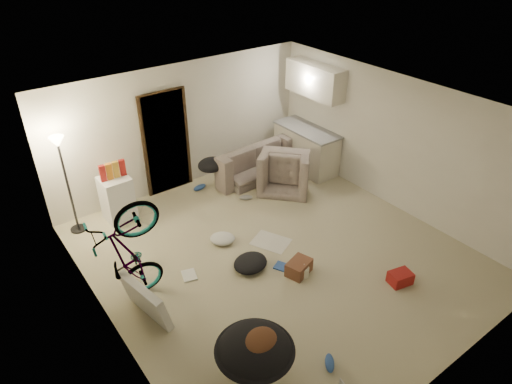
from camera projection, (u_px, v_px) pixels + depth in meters
floor at (276, 254)px, 7.57m from camera, size 5.50×6.00×0.02m
ceiling at (281, 111)px, 6.25m from camera, size 5.50×6.00×0.02m
wall_back at (182, 126)px, 8.97m from camera, size 5.50×0.02×2.50m
wall_front at (456, 307)px, 4.85m from camera, size 5.50×0.02×2.50m
wall_left at (101, 260)px, 5.50m from camera, size 0.02×6.00×2.50m
wall_right at (396, 143)px, 8.32m from camera, size 0.02×6.00×2.50m
doorway at (166, 143)px, 8.86m from camera, size 0.85×0.10×2.04m
door_trim at (166, 143)px, 8.84m from camera, size 0.97×0.04×2.10m
floor_lamp at (63, 165)px, 7.47m from camera, size 0.28×0.28×1.81m
kitchen_counter at (306, 149)px, 9.94m from camera, size 0.60×1.50×0.88m
counter_top at (307, 130)px, 9.70m from camera, size 0.64×1.54×0.04m
kitchen_uppers at (315, 80)px, 9.22m from camera, size 0.38×1.40×0.65m
sofa at (250, 163)px, 9.73m from camera, size 1.91×0.83×0.55m
armchair at (286, 171)px, 9.33m from camera, size 1.31×1.32×0.65m
bicycle at (132, 276)px, 6.41m from camera, size 1.85×0.98×1.02m
mini_fridge at (117, 199)px, 8.24m from camera, size 0.52×0.52×0.85m
snack_box_0 at (103, 173)px, 7.85m from camera, size 0.10×0.08×0.30m
snack_box_1 at (109, 171)px, 7.92m from camera, size 0.10×0.07×0.30m
snack_box_2 at (116, 169)px, 7.98m from camera, size 0.11×0.08×0.30m
snack_box_3 at (122, 167)px, 8.04m from camera, size 0.11×0.08×0.30m
saucer_chair at (255, 355)px, 5.35m from camera, size 0.95×0.95×0.68m
hoodie at (260, 343)px, 5.25m from camera, size 0.58×0.53×0.22m
sofa_drape at (211, 165)px, 9.10m from camera, size 0.61×0.52×0.28m
tv_box at (146, 300)px, 6.24m from camera, size 0.39×0.93×0.61m
drink_case_a at (299, 267)px, 7.10m from camera, size 0.46×0.39×0.23m
drink_case_b at (400, 278)px, 6.92m from camera, size 0.38×0.32×0.19m
juicer at (304, 271)px, 7.06m from camera, size 0.17×0.17×0.24m
newspaper at (271, 242)px, 7.84m from camera, size 0.69×0.76×0.01m
book_blue at (283, 267)px, 7.26m from camera, size 0.29×0.33×0.03m
book_white at (189, 275)px, 7.10m from camera, size 0.28×0.32×0.02m
shoe_0 at (200, 187)px, 9.30m from camera, size 0.31×0.16×0.11m
shoe_1 at (246, 197)px, 8.98m from camera, size 0.28×0.23×0.10m
shoe_2 at (330, 363)px, 5.66m from camera, size 0.27×0.29×0.10m
clothes_lump_a at (250, 263)px, 7.23m from camera, size 0.67×0.61×0.18m
clothes_lump_c at (222, 239)px, 7.81m from camera, size 0.57×0.56×0.13m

